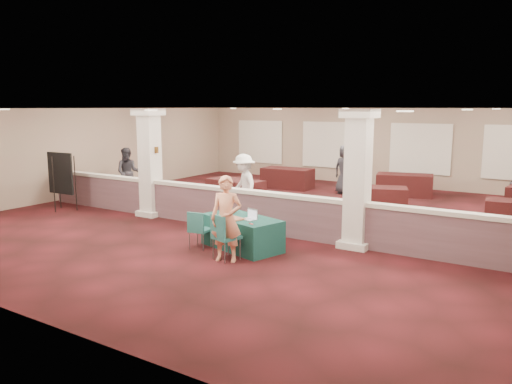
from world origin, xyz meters
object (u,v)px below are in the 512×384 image
Objects in this scene: attendee_a at (128,172)px; attendee_b at (244,185)px; attendee_d at (345,169)px; near_table at (242,233)px; conf_chair_main at (223,233)px; far_table_back_center at (404,185)px; conf_chair_side at (198,227)px; far_table_back_left at (287,178)px; woman at (226,219)px; easel_board at (60,174)px; far_table_front_center at (378,198)px; far_table_front_left at (235,191)px.

attendee_b is (5.36, -0.43, 0.04)m from attendee_a.
attendee_d is at bearing 111.69° from attendee_b.
conf_chair_main reaches higher than near_table.
far_table_back_center is (1.20, 8.98, 0.03)m from near_table.
attendee_a is at bearing 139.93° from conf_chair_side.
far_table_back_left is 5.41m from attendee_b.
conf_chair_main is at bearing -69.30° from far_table_back_left.
woman reaches higher than far_table_back_left.
far_table_back_center is (0.94, 9.94, -0.51)m from woman.
easel_board is at bearing 161.98° from conf_chair_side.
near_table is 1.03× the size of attendee_b.
attendee_a is at bearing 129.51° from woman.
attendee_b is 1.00× the size of attendee_d.
far_table_front_center is at bearing 140.25° from attendee_d.
far_table_front_left is at bearing 102.66° from woman.
woman is (1.07, -0.38, 0.40)m from conf_chair_side.
far_table_front_left is at bearing 107.66° from conf_chair_side.
far_table_front_left is 4.74m from far_table_front_center.
attendee_b reaches higher than near_table.
conf_chair_side is 0.44× the size of far_table_back_left.
easel_board is 9.97m from attendee_d.
far_table_front_center is 0.96× the size of attendee_d.
conf_chair_side reaches higher than far_table_back_center.
woman is 0.92× the size of far_table_back_center.
attendee_d is (-1.07, 9.13, 0.02)m from woman.
easel_board is at bearing -167.51° from near_table.
conf_chair_main is at bearing -63.92° from near_table.
attendee_d is (6.49, 4.74, 0.04)m from attendee_a.
easel_board is 7.59m from woman.
conf_chair_side is at bearing -67.80° from attendee_a.
far_table_front_center is at bearing -26.12° from far_table_back_left.
far_table_back_left is 6.25m from attendee_a.
far_table_front_center is 2.98m from far_table_back_center.
easel_board is at bearing -120.58° from attendee_b.
woman is at bearing 21.74° from conf_chair_main.
attendee_d is (-0.98, 9.14, 0.35)m from conf_chair_main.
far_table_back_left is at bearing 61.19° from easel_board.
far_table_front_center is 4.38m from attendee_b.
far_table_back_left is 4.57m from far_table_back_center.
attendee_b is at bearing -75.33° from far_table_back_left.
attendee_a reaches higher than far_table_back_center.
near_table is at bearing -6.07° from easel_board.
attendee_d is (0.00, 8.76, 0.42)m from conf_chair_side.
easel_board is at bearing -116.76° from far_table_back_left.
far_table_back_left is (-3.30, 8.21, 0.04)m from near_table.
conf_chair_side reaches higher than far_table_front_center.
woman is at bearing -95.42° from far_table_back_center.
attendee_a is (-7.47, 4.40, 0.30)m from conf_chair_main.
near_table is 1.02m from conf_chair_side.
far_table_back_center is (1.03, 9.95, -0.19)m from conf_chair_main.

